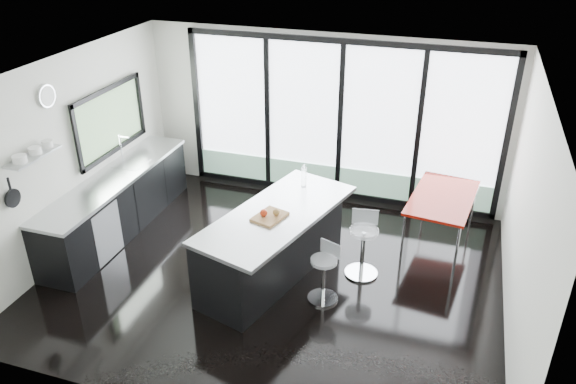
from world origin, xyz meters
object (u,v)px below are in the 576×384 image
(island, at_px, (272,242))
(bar_stool_far, at_px, (363,252))
(bar_stool_near, at_px, (323,279))
(red_table, at_px, (440,220))

(island, xyz_separation_m, bar_stool_far, (1.16, 0.36, -0.15))
(island, height_order, bar_stool_near, island)
(island, bearing_deg, bar_stool_far, 17.34)
(island, distance_m, bar_stool_far, 1.23)
(bar_stool_near, bearing_deg, red_table, 76.88)
(bar_stool_near, height_order, bar_stool_far, bar_stool_far)
(bar_stool_far, xyz_separation_m, red_table, (0.93, 1.14, 0.03))
(island, bearing_deg, red_table, 35.62)
(island, relative_size, red_table, 1.79)
(bar_stool_near, relative_size, red_table, 0.42)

